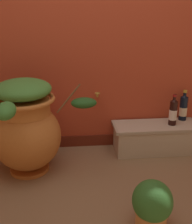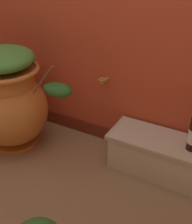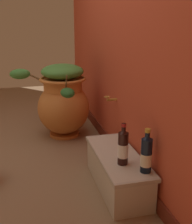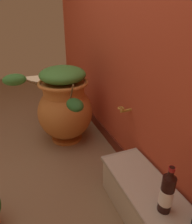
% 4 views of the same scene
% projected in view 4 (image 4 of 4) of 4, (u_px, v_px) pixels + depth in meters
% --- Properties ---
extents(ground_plane, '(7.00, 7.00, 0.00)m').
position_uv_depth(ground_plane, '(8.00, 190.00, 1.71)').
color(ground_plane, '#896B4C').
extents(back_wall, '(4.40, 0.33, 2.60)m').
position_uv_depth(back_wall, '(145.00, 20.00, 1.55)').
color(back_wall, '#B74228').
rests_on(back_wall, ground_plane).
extents(terracotta_urn, '(1.02, 0.88, 0.85)m').
position_uv_depth(terracotta_urn, '(64.00, 105.00, 2.24)').
color(terracotta_urn, '#C17033').
rests_on(terracotta_urn, ground_plane).
extents(stone_ledge, '(0.87, 0.33, 0.29)m').
position_uv_depth(stone_ledge, '(147.00, 203.00, 1.40)').
color(stone_ledge, beige).
rests_on(stone_ledge, ground_plane).
extents(wine_bottle_left, '(0.08, 0.08, 0.32)m').
position_uv_depth(wine_bottle_left, '(167.00, 192.00, 1.15)').
color(wine_bottle_left, black).
rests_on(wine_bottle_left, stone_ledge).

